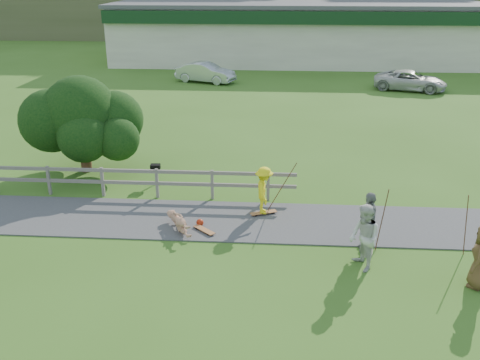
{
  "coord_description": "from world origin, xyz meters",
  "views": [
    {
      "loc": [
        2.22,
        -14.28,
        7.68
      ],
      "look_at": [
        1.09,
        2.0,
        1.27
      ],
      "focal_mm": 40.0,
      "sensor_mm": 36.0,
      "label": 1
    }
  ],
  "objects_px": {
    "car_silver": "(205,73)",
    "car_white": "(410,81)",
    "tree": "(83,136)",
    "skater_fallen": "(179,222)",
    "skater_rider": "(264,193)",
    "bbq": "(156,174)",
    "spectator_b": "(369,222)",
    "spectator_a": "(364,238)"
  },
  "relations": [
    {
      "from": "bbq",
      "to": "tree",
      "type": "bearing_deg",
      "value": 153.01
    },
    {
      "from": "skater_rider",
      "to": "car_white",
      "type": "distance_m",
      "value": 22.88
    },
    {
      "from": "spectator_a",
      "to": "spectator_b",
      "type": "distance_m",
      "value": 1.11
    },
    {
      "from": "skater_rider",
      "to": "bbq",
      "type": "relative_size",
      "value": 2.01
    },
    {
      "from": "spectator_b",
      "to": "car_white",
      "type": "height_order",
      "value": "spectator_b"
    },
    {
      "from": "spectator_b",
      "to": "car_silver",
      "type": "xyz_separation_m",
      "value": [
        -8.0,
        24.83,
        -0.19
      ]
    },
    {
      "from": "skater_fallen",
      "to": "spectator_a",
      "type": "height_order",
      "value": "spectator_a"
    },
    {
      "from": "skater_fallen",
      "to": "car_silver",
      "type": "distance_m",
      "value": 24.07
    },
    {
      "from": "skater_rider",
      "to": "skater_fallen",
      "type": "distance_m",
      "value": 2.98
    },
    {
      "from": "car_silver",
      "to": "car_white",
      "type": "relative_size",
      "value": 0.91
    },
    {
      "from": "skater_rider",
      "to": "skater_fallen",
      "type": "height_order",
      "value": "skater_rider"
    },
    {
      "from": "skater_rider",
      "to": "spectator_a",
      "type": "height_order",
      "value": "spectator_a"
    },
    {
      "from": "car_silver",
      "to": "tree",
      "type": "distance_m",
      "value": 19.04
    },
    {
      "from": "skater_rider",
      "to": "tree",
      "type": "xyz_separation_m",
      "value": [
        -7.38,
        3.78,
        0.7
      ]
    },
    {
      "from": "spectator_b",
      "to": "tree",
      "type": "bearing_deg",
      "value": -118.53
    },
    {
      "from": "spectator_b",
      "to": "car_white",
      "type": "distance_m",
      "value": 23.88
    },
    {
      "from": "spectator_b",
      "to": "car_white",
      "type": "xyz_separation_m",
      "value": [
        6.35,
        23.02,
        -0.25
      ]
    },
    {
      "from": "spectator_b",
      "to": "spectator_a",
      "type": "bearing_deg",
      "value": -13.98
    },
    {
      "from": "skater_fallen",
      "to": "car_silver",
      "type": "height_order",
      "value": "car_silver"
    },
    {
      "from": "skater_rider",
      "to": "spectator_a",
      "type": "relative_size",
      "value": 0.85
    },
    {
      "from": "car_silver",
      "to": "car_white",
      "type": "bearing_deg",
      "value": -78.01
    },
    {
      "from": "skater_rider",
      "to": "bbq",
      "type": "distance_m",
      "value": 4.93
    },
    {
      "from": "spectator_b",
      "to": "tree",
      "type": "height_order",
      "value": "tree"
    },
    {
      "from": "spectator_a",
      "to": "car_white",
      "type": "xyz_separation_m",
      "value": [
        6.64,
        24.09,
        -0.27
      ]
    },
    {
      "from": "skater_fallen",
      "to": "spectator_b",
      "type": "xyz_separation_m",
      "value": [
        5.71,
        -0.87,
        0.63
      ]
    },
    {
      "from": "spectator_b",
      "to": "bbq",
      "type": "distance_m",
      "value": 8.71
    },
    {
      "from": "car_silver",
      "to": "bbq",
      "type": "bearing_deg",
      "value": -158.84
    },
    {
      "from": "tree",
      "to": "bbq",
      "type": "xyz_separation_m",
      "value": [
        3.17,
        -1.25,
        -1.1
      ]
    },
    {
      "from": "tree",
      "to": "skater_fallen",
      "type": "bearing_deg",
      "value": -46.98
    },
    {
      "from": "car_silver",
      "to": "bbq",
      "type": "height_order",
      "value": "car_silver"
    },
    {
      "from": "spectator_b",
      "to": "skater_rider",
      "type": "bearing_deg",
      "value": -124.09
    },
    {
      "from": "skater_fallen",
      "to": "spectator_b",
      "type": "relative_size",
      "value": 0.87
    },
    {
      "from": "car_white",
      "to": "tree",
      "type": "distance_m",
      "value": 23.97
    },
    {
      "from": "skater_rider",
      "to": "spectator_a",
      "type": "xyz_separation_m",
      "value": [
        2.8,
        -3.25,
        0.14
      ]
    },
    {
      "from": "spectator_b",
      "to": "bbq",
      "type": "bearing_deg",
      "value": -121.72
    },
    {
      "from": "tree",
      "to": "bbq",
      "type": "distance_m",
      "value": 3.58
    },
    {
      "from": "skater_rider",
      "to": "car_silver",
      "type": "xyz_separation_m",
      "value": [
        -4.91,
        22.65,
        -0.08
      ]
    },
    {
      "from": "skater_fallen",
      "to": "spectator_a",
      "type": "bearing_deg",
      "value": -49.12
    },
    {
      "from": "skater_fallen",
      "to": "car_silver",
      "type": "xyz_separation_m",
      "value": [
        -2.29,
        23.96,
        0.43
      ]
    },
    {
      "from": "skater_fallen",
      "to": "car_white",
      "type": "distance_m",
      "value": 25.22
    },
    {
      "from": "tree",
      "to": "car_silver",
      "type": "bearing_deg",
      "value": 82.54
    },
    {
      "from": "skater_fallen",
      "to": "spectator_a",
      "type": "xyz_separation_m",
      "value": [
        5.42,
        -1.94,
        0.65
      ]
    }
  ]
}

